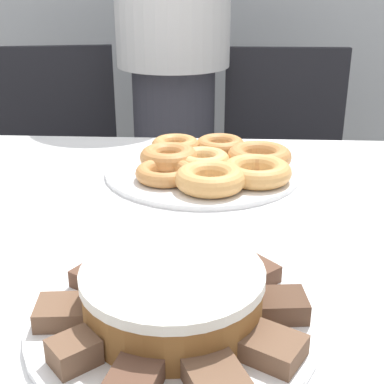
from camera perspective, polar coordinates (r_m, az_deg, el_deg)
table at (r=0.89m, az=-5.61°, el=-8.60°), size 1.55×0.98×0.76m
person_standing at (r=1.73m, az=-2.03°, el=15.27°), size 0.35×0.35×1.75m
office_chair_left at (r=1.83m, az=-13.92°, el=-0.59°), size 0.52×0.52×0.92m
office_chair_right at (r=1.77m, az=9.82°, el=-1.06°), size 0.45×0.45×0.92m
plate_cake at (r=0.62m, az=-2.02°, el=-13.60°), size 0.33×0.33×0.01m
plate_donuts at (r=1.07m, az=1.14°, el=2.37°), size 0.39×0.39×0.01m
frosted_cake at (r=0.60m, az=-2.07°, el=-10.79°), size 0.20×0.20×0.06m
lamington_0 at (r=0.68m, az=6.30°, el=-8.68°), size 0.08×0.08×0.02m
lamington_1 at (r=0.71m, az=0.89°, el=-6.93°), size 0.06×0.07×0.02m
lamington_2 at (r=0.71m, az=-5.23°, el=-6.96°), size 0.07×0.07×0.03m
lamington_3 at (r=0.68m, az=-10.57°, el=-8.98°), size 0.06×0.06×0.02m
lamington_4 at (r=0.62m, az=-13.57°, el=-12.33°), size 0.06×0.06×0.02m
lamington_5 at (r=0.56m, az=-12.48°, el=-16.30°), size 0.06×0.06×0.03m
lamington_6 at (r=0.52m, az=-6.25°, el=-19.61°), size 0.06×0.06×0.02m
lamington_7 at (r=0.52m, az=2.52°, el=-19.43°), size 0.07×0.07×0.02m
lamington_8 at (r=0.56m, az=8.54°, el=-16.09°), size 0.08×0.07×0.02m
lamington_9 at (r=0.62m, az=9.46°, el=-11.83°), size 0.06×0.05×0.02m
donut_0 at (r=1.06m, az=1.15°, el=3.44°), size 0.11×0.11×0.03m
donut_1 at (r=1.16m, az=3.03°, el=5.05°), size 0.11×0.11×0.03m
donut_2 at (r=1.15m, az=-1.78°, el=4.97°), size 0.10×0.10×0.03m
donut_3 at (r=1.07m, az=-2.49°, el=3.75°), size 0.12×0.12×0.04m
donut_4 at (r=1.00m, az=-2.85°, el=2.08°), size 0.11×0.11×0.03m
donut_5 at (r=0.96m, az=1.96°, el=1.43°), size 0.13×0.13×0.04m
donut_6 at (r=1.00m, az=6.87°, el=2.19°), size 0.13×0.13×0.04m
donut_7 at (r=1.09m, az=7.20°, el=3.84°), size 0.13×0.13×0.04m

